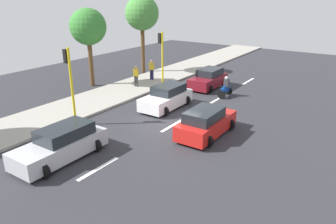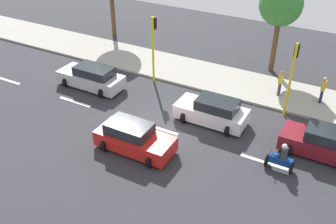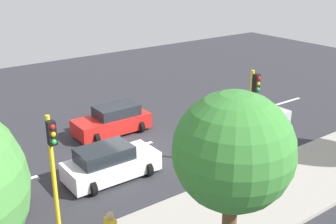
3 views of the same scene
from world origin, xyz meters
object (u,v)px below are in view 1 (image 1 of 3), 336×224
object	(u,v)px
car_silver	(61,144)
traffic_light_corner	(70,76)
motorcycle	(225,88)
car_white	(167,98)
street_tree_center	(142,14)
pedestrian_by_tree	(136,75)
traffic_light_midblock	(161,53)
street_tree_south	(88,27)
car_maroon	(208,79)
car_red	(206,123)
pedestrian_near_signal	(152,69)

from	to	relation	value
car_silver	traffic_light_corner	size ratio (longest dim) A/B	0.99
motorcycle	traffic_light_corner	distance (m)	11.34
car_silver	motorcycle	xyz separation A→B (m)	(-2.24, -13.01, -0.07)
car_white	street_tree_center	distance (m)	11.38
car_silver	pedestrian_by_tree	distance (m)	12.05
traffic_light_midblock	street_tree_center	bearing A→B (deg)	-37.94
traffic_light_corner	street_tree_center	world-z (taller)	street_tree_center
street_tree_south	car_maroon	bearing A→B (deg)	-149.42
car_silver	traffic_light_corner	world-z (taller)	traffic_light_corner
pedestrian_by_tree	traffic_light_corner	distance (m)	8.43
street_tree_center	motorcycle	bearing A→B (deg)	164.77
car_white	pedestrian_by_tree	xyz separation A→B (m)	(4.69, -2.54, 0.35)
car_red	traffic_light_corner	size ratio (longest dim) A/B	0.90
traffic_light_midblock	motorcycle	bearing A→B (deg)	-168.42
car_silver	street_tree_center	bearing A→B (deg)	-64.42
pedestrian_near_signal	street_tree_center	bearing A→B (deg)	-39.20
car_silver	car_maroon	bearing A→B (deg)	-90.28
street_tree_south	car_silver	bearing A→B (deg)	130.09
pedestrian_by_tree	street_tree_center	world-z (taller)	street_tree_center
car_white	street_tree_center	bearing A→B (deg)	-43.34
pedestrian_by_tree	street_tree_south	bearing A→B (deg)	22.96
traffic_light_corner	car_red	bearing A→B (deg)	-157.36
car_silver	motorcycle	distance (m)	13.21
car_red	traffic_light_corner	bearing A→B (deg)	22.64
pedestrian_near_signal	traffic_light_midblock	xyz separation A→B (m)	(-2.18, 1.61, 1.87)
pedestrian_near_signal	street_tree_center	xyz separation A→B (m)	(2.55, -2.08, 4.39)
pedestrian_near_signal	street_tree_south	bearing A→B (deg)	51.28
pedestrian_near_signal	traffic_light_midblock	distance (m)	3.29
pedestrian_by_tree	traffic_light_corner	world-z (taller)	traffic_light_corner
pedestrian_near_signal	car_red	bearing A→B (deg)	140.77
traffic_light_corner	pedestrian_near_signal	bearing A→B (deg)	-78.28
pedestrian_near_signal	traffic_light_midblock	world-z (taller)	traffic_light_midblock
car_red	street_tree_center	bearing A→B (deg)	-39.22
car_maroon	traffic_light_midblock	bearing A→B (deg)	41.24
pedestrian_by_tree	pedestrian_near_signal	bearing A→B (deg)	-83.30
car_maroon	traffic_light_corner	distance (m)	11.93
traffic_light_midblock	street_tree_center	xyz separation A→B (m)	(4.72, -3.68, 2.51)
street_tree_south	traffic_light_midblock	bearing A→B (deg)	-156.32
street_tree_south	traffic_light_corner	bearing A→B (deg)	129.25
traffic_light_midblock	street_tree_south	size ratio (longest dim) A/B	0.73
car_white	motorcycle	world-z (taller)	motorcycle
car_maroon	pedestrian_near_signal	distance (m)	5.11
car_red	car_maroon	size ratio (longest dim) A/B	1.06
pedestrian_near_signal	street_tree_center	world-z (taller)	street_tree_center
car_silver	pedestrian_near_signal	size ratio (longest dim) A/B	2.63
traffic_light_midblock	car_silver	bearing A→B (deg)	103.05
motorcycle	pedestrian_by_tree	size ratio (longest dim) A/B	0.91
pedestrian_near_signal	street_tree_center	size ratio (longest dim) A/B	0.24
car_red	pedestrian_near_signal	size ratio (longest dim) A/B	2.39
car_maroon	traffic_light_midblock	size ratio (longest dim) A/B	0.85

